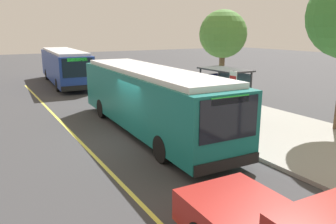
{
  "coord_description": "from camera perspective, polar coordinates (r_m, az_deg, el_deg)",
  "views": [
    {
      "loc": [
        12.58,
        -5.63,
        4.58
      ],
      "look_at": [
        1.2,
        0.92,
        1.35
      ],
      "focal_mm": 35.5,
      "sensor_mm": 36.0,
      "label": 1
    }
  ],
  "objects": [
    {
      "name": "transit_bus_main",
      "position": [
        15.16,
        -3.34,
        2.51
      ],
      "size": [
        11.84,
        2.95,
        2.95
      ],
      "color": "#146B66",
      "rests_on": "ground_plane"
    },
    {
      "name": "transit_bus_second",
      "position": [
        30.55,
        -17.31,
        7.63
      ],
      "size": [
        11.86,
        3.36,
        2.95
      ],
      "color": "navy",
      "rests_on": "ground_plane"
    },
    {
      "name": "bus_shelter",
      "position": [
        18.21,
        9.7,
        5.2
      ],
      "size": [
        2.9,
        1.6,
        2.48
      ],
      "color": "#333338",
      "rests_on": "sidewalk_curb"
    },
    {
      "name": "route_sign_post",
      "position": [
        14.45,
        11.03,
        3.09
      ],
      "size": [
        0.44,
        0.08,
        2.8
      ],
      "color": "#333338",
      "rests_on": "sidewalk_curb"
    },
    {
      "name": "pedestrian_commuter",
      "position": [
        16.47,
        11.03,
        1.41
      ],
      "size": [
        0.24,
        0.4,
        1.69
      ],
      "color": "#282D47",
      "rests_on": "sidewalk_curb"
    },
    {
      "name": "street_tree_near_shelter",
      "position": [
        22.5,
        9.42,
        13.0
      ],
      "size": [
        3.11,
        3.11,
        5.77
      ],
      "color": "brown",
      "rests_on": "sidewalk_curb"
    },
    {
      "name": "waiting_bench",
      "position": [
        18.22,
        9.63,
        1.1
      ],
      "size": [
        1.6,
        0.48,
        0.95
      ],
      "color": "brown",
      "rests_on": "sidewalk_curb"
    },
    {
      "name": "ground_plane",
      "position": [
        14.53,
        -5.52,
        -4.64
      ],
      "size": [
        120.0,
        120.0,
        0.0
      ],
      "primitive_type": "plane",
      "color": "#38383A"
    },
    {
      "name": "sidewalk_curb",
      "position": [
        17.72,
        12.41,
        -1.26
      ],
      "size": [
        44.0,
        6.4,
        0.15
      ],
      "primitive_type": "cube",
      "color": "gray",
      "rests_on": "ground_plane"
    },
    {
      "name": "lane_stripe_center",
      "position": [
        13.82,
        -13.89,
        -5.96
      ],
      "size": [
        36.0,
        0.14,
        0.01
      ],
      "primitive_type": "cube",
      "color": "#E0D64C",
      "rests_on": "ground_plane"
    }
  ]
}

